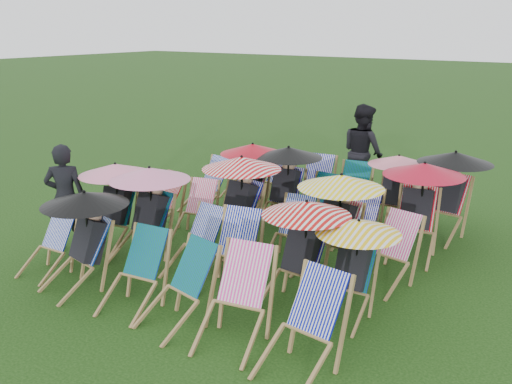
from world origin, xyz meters
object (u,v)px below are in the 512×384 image
Objects in this scene: deckchair_0 at (47,245)px; deckchair_5 at (302,327)px; person_left at (66,198)px; deckchair_29 at (446,193)px; person_rear at (363,152)px.

deckchair_5 is at bearing -3.86° from deckchair_0.
deckchair_0 is 0.50× the size of person_left.
deckchair_29 reaches higher than deckchair_0.
person_rear is (-1.97, 5.84, 0.45)m from deckchair_5.
person_left is 0.88× the size of person_rear.
person_left is (-4.62, -3.80, 0.09)m from deckchair_29.
deckchair_5 is at bearing -83.74° from deckchair_29.
deckchair_5 is 0.70× the size of deckchair_29.
person_left is at bearing -133.93° from deckchair_29.
deckchair_29 is at bearing -179.69° from person_rear.
deckchair_29 is (4.13, 4.54, 0.33)m from deckchair_0.
person_rear is at bearing -155.12° from person_left.
deckchair_0 is at bearing -174.43° from deckchair_5.
deckchair_0 is 0.98m from person_left.
deckchair_5 is 4.63m from deckchair_29.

